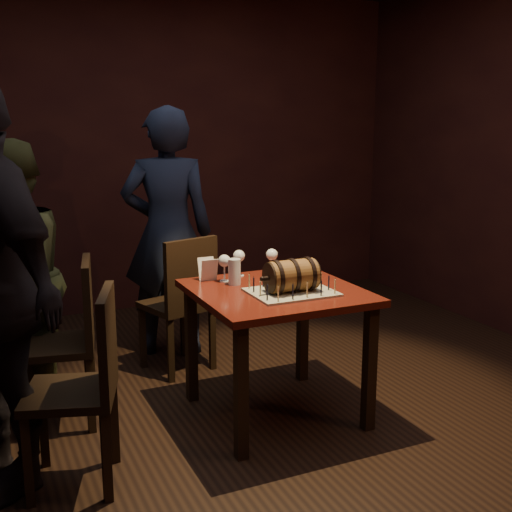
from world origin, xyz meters
name	(u,v)px	position (x,y,z in m)	size (l,w,h in m)	color
room_shell	(249,174)	(0.00, 0.00, 1.40)	(5.04, 5.04, 2.80)	black
pub_table	(276,308)	(0.18, 0.05, 0.64)	(0.90, 0.90, 0.75)	#45110B
cake_board	(291,292)	(0.22, -0.06, 0.76)	(0.45, 0.35, 0.01)	gray
barrel_cake	(291,276)	(0.22, -0.06, 0.85)	(0.33, 0.19, 0.19)	brown
birthday_candles	(291,284)	(0.22, -0.06, 0.80)	(0.40, 0.30, 0.09)	#DBC183
wine_glass_left	(224,262)	(-0.02, 0.32, 0.87)	(0.07, 0.07, 0.16)	silver
wine_glass_mid	(239,257)	(0.11, 0.41, 0.87)	(0.07, 0.07, 0.16)	silver
wine_glass_right	(272,256)	(0.31, 0.36, 0.87)	(0.07, 0.07, 0.16)	silver
pint_of_ale	(234,272)	(0.01, 0.24, 0.82)	(0.07, 0.07, 0.15)	silver
menu_card	(208,270)	(-0.09, 0.39, 0.81)	(0.10, 0.05, 0.13)	white
chair_back	(183,297)	(-0.10, 0.87, 0.52)	(0.50, 0.50, 0.93)	black
chair_left_rear	(71,333)	(-0.89, 0.44, 0.52)	(0.47, 0.47, 0.93)	black
chair_left_front	(87,378)	(-0.92, -0.24, 0.52)	(0.50, 0.50, 0.93)	black
person_back	(168,233)	(-0.06, 1.29, 0.89)	(0.65, 0.42, 1.77)	#191F33
person_left_rear	(12,279)	(-1.15, 0.75, 0.79)	(0.77, 0.60, 1.58)	#3C3E1F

